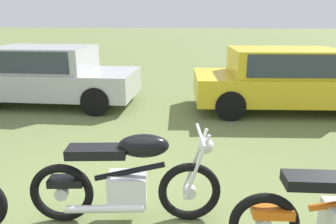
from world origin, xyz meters
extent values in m
torus|color=black|center=(0.77, 0.39, 0.33)|extent=(0.67, 0.18, 0.67)
torus|color=black|center=(-0.57, 0.22, 0.33)|extent=(0.67, 0.18, 0.67)
cylinder|color=silver|center=(0.77, 0.39, 0.33)|extent=(0.15, 0.12, 0.14)
cylinder|color=silver|center=(-0.57, 0.22, 0.33)|extent=(0.15, 0.12, 0.14)
cylinder|color=silver|center=(0.82, 0.49, 0.66)|extent=(0.27, 0.07, 0.72)
cylinder|color=silver|center=(0.84, 0.31, 0.66)|extent=(0.27, 0.07, 0.72)
cube|color=silver|center=(0.12, 0.31, 0.38)|extent=(0.44, 0.35, 0.32)
cylinder|color=black|center=(0.15, 0.31, 0.58)|extent=(0.74, 0.16, 0.21)
ellipsoid|color=black|center=(0.30, 0.33, 0.87)|extent=(0.55, 0.33, 0.24)
cube|color=black|center=(-0.18, 0.27, 0.81)|extent=(0.63, 0.32, 0.10)
cube|color=black|center=(-0.51, 0.22, 0.47)|extent=(0.38, 0.23, 0.08)
cylinder|color=silver|center=(0.87, 0.41, 0.98)|extent=(0.12, 0.64, 0.03)
sphere|color=silver|center=(0.93, 0.42, 0.86)|extent=(0.18, 0.18, 0.16)
cylinder|color=silver|center=(-0.08, 0.12, 0.24)|extent=(0.80, 0.18, 0.08)
torus|color=black|center=(1.47, -0.06, 0.32)|extent=(0.64, 0.12, 0.63)
cylinder|color=silver|center=(1.47, -0.06, 0.32)|extent=(0.14, 0.11, 0.14)
cube|color=black|center=(1.90, -0.04, 0.77)|extent=(0.61, 0.27, 0.10)
cube|color=orange|center=(1.53, -0.06, 0.46)|extent=(0.37, 0.20, 0.08)
cube|color=#B2B5BA|center=(-2.88, 4.81, 0.55)|extent=(4.19, 1.82, 0.60)
cube|color=#B2B5BA|center=(-3.03, 4.81, 1.13)|extent=(2.31, 1.62, 0.60)
cube|color=#2D3842|center=(-3.03, 4.81, 1.15)|extent=(1.97, 1.65, 0.48)
cylinder|color=black|center=(-1.50, 5.65, 0.32)|extent=(0.64, 0.23, 0.64)
cylinder|color=black|center=(-1.48, 3.99, 0.32)|extent=(0.64, 0.23, 0.64)
cylinder|color=black|center=(-4.28, 5.63, 0.32)|extent=(0.64, 0.23, 0.64)
cube|color=gold|center=(2.85, 4.92, 0.55)|extent=(4.45, 2.14, 0.60)
cube|color=gold|center=(2.70, 4.91, 1.13)|extent=(2.50, 1.80, 0.60)
cube|color=#2D3842|center=(2.70, 4.91, 1.15)|extent=(2.15, 1.81, 0.48)
cylinder|color=black|center=(4.24, 5.88, 0.32)|extent=(0.66, 0.27, 0.64)
cylinder|color=black|center=(1.33, 5.64, 0.32)|extent=(0.66, 0.27, 0.64)
cylinder|color=black|center=(1.46, 3.97, 0.32)|extent=(0.66, 0.27, 0.64)
camera|label=1|loc=(0.88, -2.61, 2.12)|focal=33.96mm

